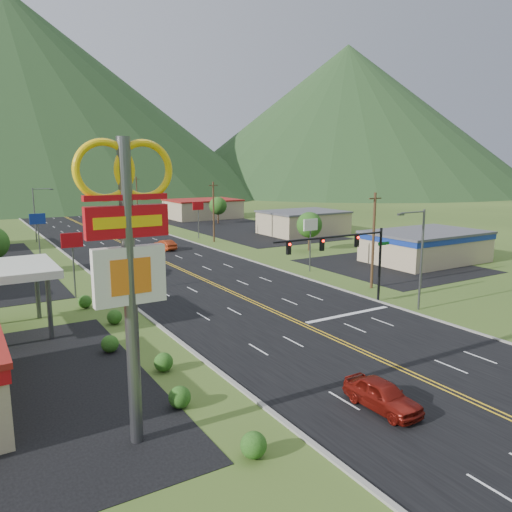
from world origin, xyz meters
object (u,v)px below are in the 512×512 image
pylon_sign (128,246)px  traffic_signal (348,249)px  car_dark_mid (140,268)px  car_red_far (165,245)px  streetlight_east (419,253)px  car_red_near (382,396)px  streetlight_west (36,211)px

pylon_sign → traffic_signal: (23.48, 12.00, -3.97)m
car_dark_mid → car_red_far: bearing=51.5°
traffic_signal → streetlight_east: (4.70, -4.00, -0.15)m
streetlight_east → car_red_far: bearing=100.4°
car_dark_mid → car_red_far: car_dark_mid is taller
car_red_far → streetlight_east: bearing=92.6°
pylon_sign → car_red_far: pylon_sign is taller
streetlight_east → traffic_signal: bearing=139.6°
car_red_near → car_red_far: 54.01m
pylon_sign → car_red_far: bearing=67.5°
streetlight_west → car_red_near: 72.21m
streetlight_east → car_red_far: size_ratio=1.97×
streetlight_east → streetlight_west: same height
pylon_sign → car_red_near: size_ratio=3.04×
streetlight_west → car_red_near: size_ratio=1.96×
pylon_sign → streetlight_east: pylon_sign is taller
traffic_signal → car_dark_mid: traffic_signal is taller
traffic_signal → car_red_far: (-2.92, 37.60, -4.58)m
pylon_sign → car_red_far: size_ratio=3.07×
streetlight_east → car_dark_mid: (-16.36, 26.99, -4.39)m
traffic_signal → streetlight_west: streetlight_west is taller
traffic_signal → car_red_far: traffic_signal is taller
pylon_sign → traffic_signal: 26.67m
traffic_signal → car_red_far: 37.99m
pylon_sign → streetlight_east: bearing=15.8°
pylon_sign → car_red_far: 54.36m
pylon_sign → car_red_near: (12.11, -3.75, -8.52)m
streetlight_west → car_red_far: 24.30m
pylon_sign → streetlight_west: (5.32, 68.00, -4.12)m
car_red_near → streetlight_west: bearing=93.7°
traffic_signal → streetlight_east: streetlight_east is taller
streetlight_east → car_red_near: bearing=-143.8°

